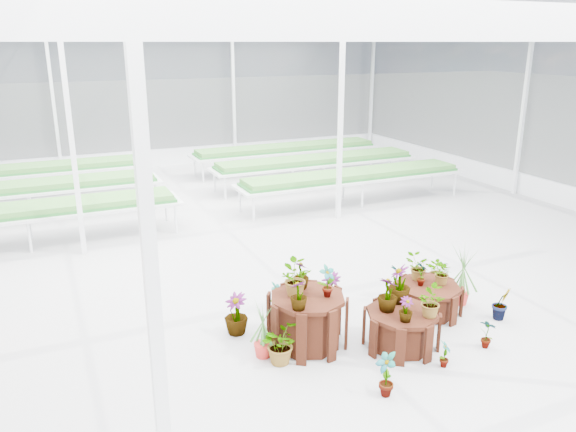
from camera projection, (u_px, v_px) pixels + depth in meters
name	position (u px, v px, depth m)	size (l,w,h in m)	color
ground_plane	(297.00, 306.00, 9.33)	(24.00, 24.00, 0.00)	gray
greenhouse_shell	(298.00, 174.00, 8.66)	(18.00, 24.00, 4.50)	white
steel_frame	(298.00, 174.00, 8.66)	(18.00, 24.00, 4.50)	silver
nursery_benches	(187.00, 185.00, 15.47)	(16.00, 7.00, 0.84)	silver
plinth_tall	(307.00, 320.00, 8.03)	(1.12, 1.12, 0.77)	#34140A
plinth_mid	(401.00, 329.00, 8.01)	(1.05, 1.05, 0.55)	#34140A
plinth_low	(427.00, 299.00, 9.02)	(1.07, 1.07, 0.48)	#34140A
nursery_plants	(367.00, 297.00, 8.43)	(4.44, 2.93, 1.27)	#417934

